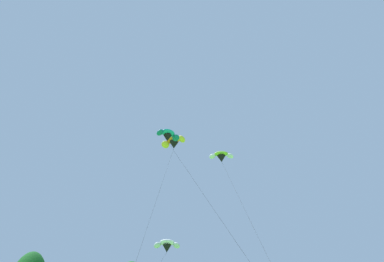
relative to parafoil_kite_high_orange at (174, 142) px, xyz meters
name	(u,v)px	position (x,y,z in m)	size (l,w,h in m)	color
parafoil_kite_high_orange	(174,142)	(0.00, 0.00, 0.00)	(6.19, 8.00, 20.96)	orange
parafoil_kite_mid_lime_white	(221,156)	(7.48, 5.69, 1.98)	(3.87, 21.34, 23.31)	#93D633
parafoil_kite_far_white	(167,245)	(0.47, 6.15, -10.22)	(6.74, 13.37, 10.66)	white
parafoil_kite_low_teal	(168,135)	(-1.23, -4.95, -2.34)	(7.94, 10.72, 18.82)	teal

